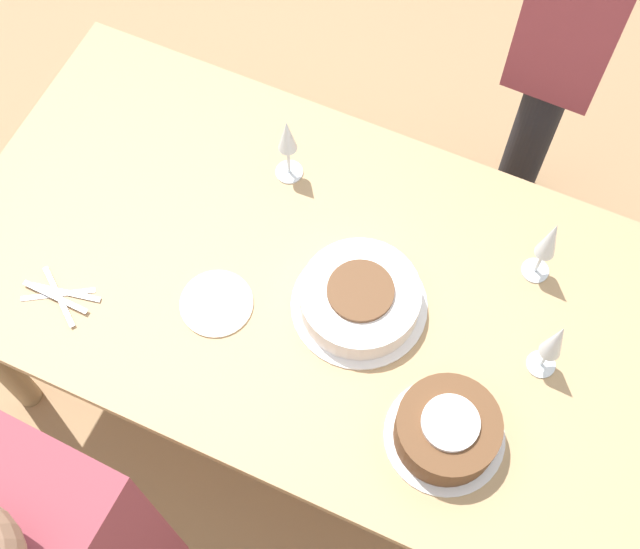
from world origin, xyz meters
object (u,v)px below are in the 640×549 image
(cake_center_white, at_px, (360,299))
(cake_front_chocolate, at_px, (447,430))
(wine_glass_near, at_px, (549,242))
(wine_glass_extra, at_px, (287,140))
(wine_glass_far, at_px, (555,342))

(cake_center_white, height_order, cake_front_chocolate, cake_front_chocolate)
(wine_glass_near, distance_m, wine_glass_extra, 0.64)
(cake_center_white, relative_size, wine_glass_extra, 1.49)
(wine_glass_far, height_order, wine_glass_extra, wine_glass_far)
(cake_center_white, xyz_separation_m, wine_glass_near, (0.34, 0.25, 0.11))
(cake_center_white, bearing_deg, wine_glass_extra, 139.03)
(wine_glass_far, xyz_separation_m, wine_glass_extra, (-0.72, 0.22, 0.00))
(wine_glass_far, bearing_deg, cake_front_chocolate, -119.69)
(wine_glass_near, xyz_separation_m, wine_glass_extra, (-0.64, 0.01, -0.00))
(cake_center_white, distance_m, wine_glass_extra, 0.41)
(cake_front_chocolate, xyz_separation_m, wine_glass_near, (0.05, 0.46, 0.10))
(cake_center_white, relative_size, wine_glass_far, 1.47)
(cake_front_chocolate, height_order, wine_glass_near, wine_glass_near)
(wine_glass_extra, bearing_deg, wine_glass_near, -0.82)
(cake_front_chocolate, relative_size, wine_glass_far, 1.22)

